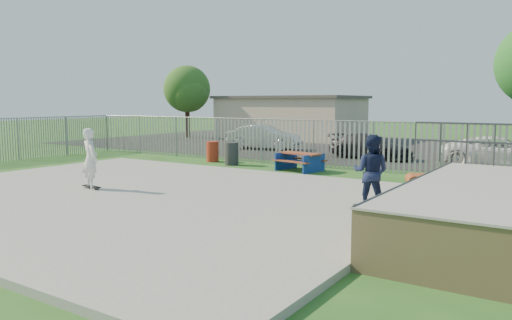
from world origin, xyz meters
The scene contains 17 objects.
ground centered at (0.00, 0.00, 0.00)m, with size 120.00×120.00×0.00m, color #24501B.
concrete_slab centered at (0.00, 0.00, 0.07)m, with size 15.00×12.00×0.15m, color gray.
fence centered at (1.00, 4.59, 1.00)m, with size 26.04×16.02×2.00m.
picnic_table centered at (1.05, 7.70, 0.37)m, with size 1.98×1.74×0.73m.
funbox centered at (6.68, 7.05, 0.18)m, with size 2.01×1.57×0.36m.
trash_bin_red centered at (-3.79, 8.19, 0.47)m, with size 0.57×0.57×0.94m, color maroon.
trash_bin_grey centered at (-2.33, 7.69, 0.50)m, with size 0.60×0.60×0.99m, color #2A2A2D.
parking_lot centered at (0.00, 19.00, 0.01)m, with size 40.00×18.00×0.02m, color black.
car_silver centered at (-4.92, 14.45, 0.72)m, with size 1.48×4.25×1.40m, color #BCBDC2.
car_dark centered at (1.94, 13.28, 0.62)m, with size 1.68×4.13×1.20m, color black.
car_white centered at (7.64, 13.27, 0.66)m, with size 2.13×4.62×1.28m, color white.
building centered at (-8.00, 23.00, 1.61)m, with size 10.40×6.40×3.20m.
tree_left centered at (-15.18, 19.51, 3.73)m, with size 3.59×3.59×5.54m.
skateboard_a centered at (6.26, 1.69, 0.19)m, with size 0.82×0.29×0.08m.
skateboard_b centered at (-1.85, -0.20, 0.19)m, with size 0.82×0.31×0.08m.
skater_navy centered at (6.26, 1.69, 1.06)m, with size 0.89×0.69×1.83m, color #121A39.
skater_white centered at (-1.85, -0.20, 1.06)m, with size 0.67×0.44×1.83m, color white.
Camera 1 is at (10.54, -9.93, 2.77)m, focal length 35.00 mm.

